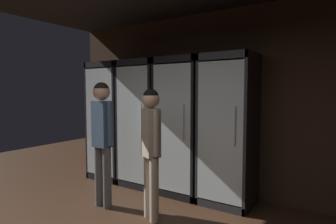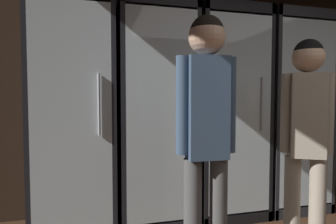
{
  "view_description": "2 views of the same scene",
  "coord_description": "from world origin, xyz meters",
  "px_view_note": "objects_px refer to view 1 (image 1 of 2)",
  "views": [
    {
      "loc": [
        1.56,
        -1.05,
        1.59
      ],
      "look_at": [
        -0.61,
        2.27,
        1.29
      ],
      "focal_mm": 30.13,
      "sensor_mm": 36.0,
      "label": 1
    },
    {
      "loc": [
        -1.91,
        0.03,
        1.2
      ],
      "look_at": [
        -1.27,
        2.51,
        1.08
      ],
      "focal_mm": 29.86,
      "sensor_mm": 36.0,
      "label": 2
    }
  ],
  "objects_px": {
    "cooler_far_left": "(113,122)",
    "cooler_left": "(145,124)",
    "cooler_right": "(229,131)",
    "shopper_far": "(102,130)",
    "cooler_center": "(183,127)",
    "shopper_near": "(151,140)"
  },
  "relations": [
    {
      "from": "cooler_far_left",
      "to": "cooler_left",
      "type": "relative_size",
      "value": 1.0
    },
    {
      "from": "cooler_left",
      "to": "cooler_right",
      "type": "xyz_separation_m",
      "value": [
        1.49,
        -0.0,
        0.0
      ]
    },
    {
      "from": "shopper_far",
      "to": "cooler_far_left",
      "type": "bearing_deg",
      "value": 127.96
    },
    {
      "from": "cooler_left",
      "to": "cooler_center",
      "type": "height_order",
      "value": "same"
    },
    {
      "from": "cooler_center",
      "to": "cooler_right",
      "type": "height_order",
      "value": "same"
    },
    {
      "from": "cooler_far_left",
      "to": "cooler_center",
      "type": "bearing_deg",
      "value": 0.07
    },
    {
      "from": "cooler_far_left",
      "to": "cooler_center",
      "type": "distance_m",
      "value": 1.49
    },
    {
      "from": "cooler_far_left",
      "to": "cooler_right",
      "type": "xyz_separation_m",
      "value": [
        2.23,
        -0.0,
        0.0
      ]
    },
    {
      "from": "cooler_far_left",
      "to": "cooler_right",
      "type": "relative_size",
      "value": 1.0
    },
    {
      "from": "cooler_far_left",
      "to": "cooler_right",
      "type": "bearing_deg",
      "value": -0.04
    },
    {
      "from": "cooler_center",
      "to": "cooler_left",
      "type": "bearing_deg",
      "value": -179.87
    },
    {
      "from": "cooler_left",
      "to": "shopper_near",
      "type": "relative_size",
      "value": 1.3
    },
    {
      "from": "cooler_far_left",
      "to": "cooler_left",
      "type": "bearing_deg",
      "value": -0.0
    },
    {
      "from": "cooler_left",
      "to": "cooler_right",
      "type": "distance_m",
      "value": 1.49
    },
    {
      "from": "cooler_center",
      "to": "shopper_near",
      "type": "xyz_separation_m",
      "value": [
        0.14,
        -1.03,
        -0.04
      ]
    },
    {
      "from": "cooler_center",
      "to": "cooler_right",
      "type": "xyz_separation_m",
      "value": [
        0.74,
        -0.0,
        -0.0
      ]
    },
    {
      "from": "cooler_center",
      "to": "cooler_far_left",
      "type": "bearing_deg",
      "value": -179.93
    },
    {
      "from": "shopper_far",
      "to": "cooler_right",
      "type": "bearing_deg",
      "value": 38.01
    },
    {
      "from": "cooler_far_left",
      "to": "cooler_left",
      "type": "xyz_separation_m",
      "value": [
        0.74,
        -0.0,
        0.0
      ]
    },
    {
      "from": "cooler_left",
      "to": "cooler_center",
      "type": "xyz_separation_m",
      "value": [
        0.74,
        0.0,
        0.0
      ]
    },
    {
      "from": "cooler_center",
      "to": "shopper_near",
      "type": "height_order",
      "value": "cooler_center"
    },
    {
      "from": "cooler_far_left",
      "to": "shopper_far",
      "type": "bearing_deg",
      "value": -52.04
    }
  ]
}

